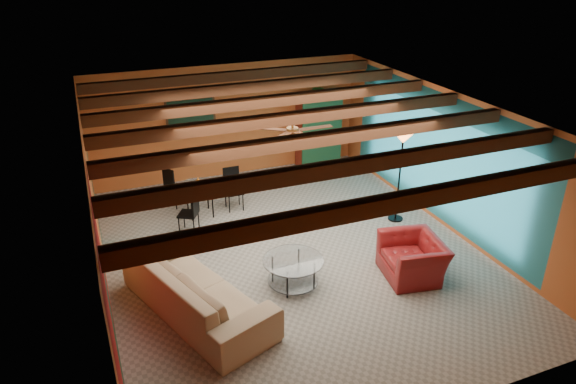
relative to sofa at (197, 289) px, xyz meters
name	(u,v)px	position (x,y,z in m)	size (l,w,h in m)	color
room	(290,129)	(1.99, 1.15, 1.95)	(6.52, 8.01, 2.71)	gray
sofa	(197,289)	(0.00, 0.00, 0.00)	(2.79, 1.09, 0.82)	tan
armchair	(412,258)	(3.61, -0.39, -0.06)	(1.06, 0.93, 0.69)	maroon
coffee_table	(293,272)	(1.62, 0.08, -0.15)	(1.00, 1.00, 0.51)	white
dining_table	(199,195)	(0.77, 3.15, 0.05)	(1.76, 1.76, 0.92)	silver
armoire	(318,132)	(4.19, 4.74, 0.48)	(1.01, 0.50, 1.77)	maroon
floor_lamp	(399,177)	(4.47, 1.46, 0.54)	(0.38, 0.38, 1.90)	black
ceiling_fan	(292,131)	(1.99, 1.04, 1.95)	(1.50, 1.50, 0.44)	#472614
painting	(191,113)	(1.09, 5.00, 1.24)	(1.05, 0.03, 0.65)	black
potted_plant	(319,87)	(4.19, 4.74, 1.62)	(0.47, 0.40, 0.52)	#26661E
vase	(197,170)	(0.77, 3.15, 0.60)	(0.18, 0.18, 0.19)	orange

